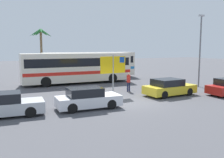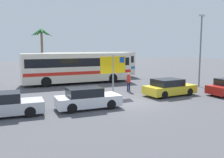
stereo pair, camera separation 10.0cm
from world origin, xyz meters
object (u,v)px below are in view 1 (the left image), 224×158
car_yellow (169,87)px  pedestrian_near_sign (128,80)px  bus_front_coach (78,67)px  car_white (88,98)px  ferry_sign (114,66)px  car_silver (4,105)px  bus_rear_coach (90,64)px

car_yellow → pedestrian_near_sign: bearing=122.1°
pedestrian_near_sign → bus_front_coach: bearing=-162.4°
car_white → pedestrian_near_sign: 6.63m
ferry_sign → car_silver: 8.49m
bus_front_coach → pedestrian_near_sign: bus_front_coach is taller
ferry_sign → car_silver: (-7.89, -2.63, -1.69)m
bus_rear_coach → ferry_sign: bearing=-100.6°
ferry_sign → car_yellow: size_ratio=0.75×
car_white → pedestrian_near_sign: (5.15, 4.17, 0.33)m
bus_front_coach → car_white: (-2.61, -10.70, -1.15)m
ferry_sign → car_yellow: bearing=-26.7°
bus_rear_coach → bus_front_coach: bearing=-125.7°
ferry_sign → car_white: size_ratio=0.80×
bus_front_coach → ferry_sign: bearing=-86.2°
bus_rear_coach → car_silver: bearing=-125.3°
bus_front_coach → pedestrian_near_sign: size_ratio=6.91×
ferry_sign → pedestrian_near_sign: ferry_sign is taller
ferry_sign → pedestrian_near_sign: (2.02, 1.28, -1.36)m
bus_front_coach → car_yellow: 10.53m
car_silver → car_white: size_ratio=1.05×
car_silver → pedestrian_near_sign: size_ratio=2.55×
ferry_sign → car_white: 4.59m
bus_rear_coach → ferry_sign: ferry_sign is taller
bus_front_coach → car_white: bearing=-103.7°
ferry_sign → car_white: ferry_sign is taller
car_yellow → car_white: size_ratio=1.07×
car_white → pedestrian_near_sign: size_ratio=2.44×
car_silver → car_white: same height
car_silver → ferry_sign: bearing=21.6°
bus_rear_coach → car_white: 15.44m
pedestrian_near_sign → car_silver: bearing=-72.1°
bus_rear_coach → car_white: size_ratio=2.84×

